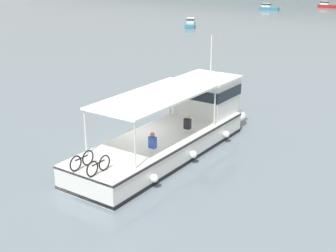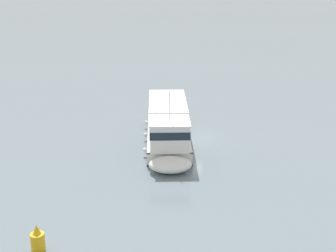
{
  "view_description": "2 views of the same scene",
  "coord_description": "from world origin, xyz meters",
  "px_view_note": "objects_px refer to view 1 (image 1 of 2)",
  "views": [
    {
      "loc": [
        16.27,
        -15.03,
        9.11
      ],
      "look_at": [
        1.48,
        0.93,
        1.4
      ],
      "focal_mm": 50.37,
      "sensor_mm": 36.0,
      "label": 1
    },
    {
      "loc": [
        -2.67,
        36.11,
        13.49
      ],
      "look_at": [
        1.48,
        0.93,
        1.4
      ],
      "focal_mm": 51.0,
      "sensor_mm": 36.0,
      "label": 2
    }
  ],
  "objects_px": {
    "motorboat_mid_channel": "(326,5)",
    "motorboat_horizon_east": "(190,23)",
    "motorboat_outer_anchorage": "(268,7)",
    "ferry_main": "(179,128)"
  },
  "relations": [
    {
      "from": "motorboat_mid_channel",
      "to": "motorboat_outer_anchorage",
      "type": "distance_m",
      "value": 13.53
    },
    {
      "from": "motorboat_outer_anchorage",
      "to": "motorboat_horizon_east",
      "type": "xyz_separation_m",
      "value": [
        4.7,
        -28.44,
        0.0
      ]
    },
    {
      "from": "ferry_main",
      "to": "motorboat_horizon_east",
      "type": "bearing_deg",
      "value": 129.53
    },
    {
      "from": "ferry_main",
      "to": "motorboat_outer_anchorage",
      "type": "relative_size",
      "value": 3.42
    },
    {
      "from": "ferry_main",
      "to": "motorboat_outer_anchorage",
      "type": "xyz_separation_m",
      "value": [
        -33.54,
        63.4,
        -0.47
      ]
    },
    {
      "from": "motorboat_outer_anchorage",
      "to": "motorboat_horizon_east",
      "type": "relative_size",
      "value": 1.04
    },
    {
      "from": "motorboat_mid_channel",
      "to": "motorboat_horizon_east",
      "type": "relative_size",
      "value": 1.03
    },
    {
      "from": "ferry_main",
      "to": "motorboat_horizon_east",
      "type": "relative_size",
      "value": 3.56
    },
    {
      "from": "motorboat_horizon_east",
      "to": "motorboat_outer_anchorage",
      "type": "bearing_deg",
      "value": 99.38
    },
    {
      "from": "motorboat_outer_anchorage",
      "to": "motorboat_mid_channel",
      "type": "bearing_deg",
      "value": 63.8
    }
  ]
}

